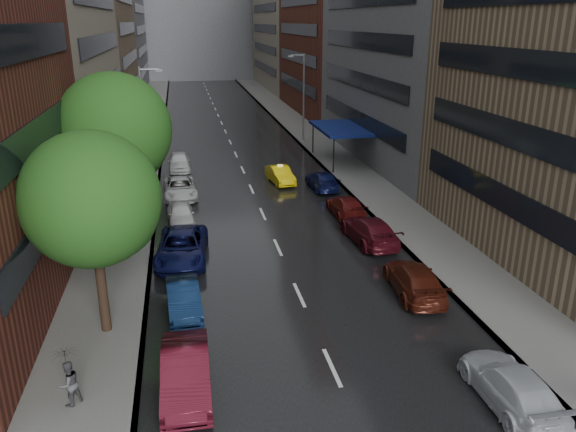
% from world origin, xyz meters
% --- Properties ---
extents(road, '(14.00, 140.00, 0.01)m').
position_xyz_m(road, '(0.00, 50.00, 0.01)').
color(road, black).
rests_on(road, ground).
extents(sidewalk_left, '(4.00, 140.00, 0.15)m').
position_xyz_m(sidewalk_left, '(-9.00, 50.00, 0.07)').
color(sidewalk_left, gray).
rests_on(sidewalk_left, ground).
extents(sidewalk_right, '(4.00, 140.00, 0.15)m').
position_xyz_m(sidewalk_right, '(9.00, 50.00, 0.07)').
color(sidewalk_right, gray).
rests_on(sidewalk_right, ground).
extents(building_far, '(40.00, 14.00, 32.00)m').
position_xyz_m(building_far, '(0.00, 118.00, 16.00)').
color(building_far, slate).
rests_on(building_far, ground).
extents(tree_near, '(5.36, 5.36, 8.54)m').
position_xyz_m(tree_near, '(-8.60, 8.18, 5.85)').
color(tree_near, '#382619').
rests_on(tree_near, ground).
extents(tree_mid, '(6.17, 6.17, 9.84)m').
position_xyz_m(tree_mid, '(-8.60, 18.00, 6.74)').
color(tree_mid, '#382619').
rests_on(tree_mid, ground).
extents(tree_far, '(4.36, 4.36, 6.96)m').
position_xyz_m(tree_far, '(-8.60, 33.81, 4.75)').
color(tree_far, '#382619').
rests_on(tree_far, ground).
extents(taxi, '(1.97, 4.27, 1.36)m').
position_xyz_m(taxi, '(2.49, 29.30, 0.68)').
color(taxi, yellow).
rests_on(taxi, ground).
extents(parked_cars_left, '(3.12, 36.05, 1.58)m').
position_xyz_m(parked_cars_left, '(-5.40, 18.99, 0.75)').
color(parked_cars_left, '#581120').
rests_on(parked_cars_left, ground).
extents(parked_cars_right, '(2.51, 31.00, 1.53)m').
position_xyz_m(parked_cars_right, '(5.40, 14.25, 0.71)').
color(parked_cars_right, silver).
rests_on(parked_cars_right, ground).
extents(ped_black_umbrella, '(0.99, 0.98, 2.09)m').
position_xyz_m(ped_black_umbrella, '(-9.22, 3.40, 1.39)').
color(ped_black_umbrella, '#4C4B50').
rests_on(ped_black_umbrella, sidewalk_left).
extents(street_lamp_left, '(1.74, 0.22, 9.00)m').
position_xyz_m(street_lamp_left, '(-7.72, 30.00, 4.89)').
color(street_lamp_left, gray).
rests_on(street_lamp_left, sidewalk_left).
extents(street_lamp_right, '(1.74, 0.22, 9.00)m').
position_xyz_m(street_lamp_right, '(7.72, 45.00, 4.89)').
color(street_lamp_right, gray).
rests_on(street_lamp_right, sidewalk_right).
extents(awning, '(4.00, 8.00, 3.12)m').
position_xyz_m(awning, '(8.98, 35.00, 3.13)').
color(awning, navy).
rests_on(awning, sidewalk_right).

